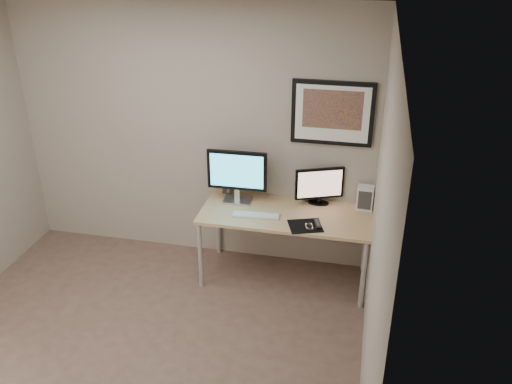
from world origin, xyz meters
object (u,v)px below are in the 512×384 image
desk (286,219)px  framed_art (332,113)px  speaker_left (227,185)px  speaker_right (305,192)px  fan_unit (365,198)px  monitor_large (237,174)px  monitor_tv (319,185)px  keyboard (256,215)px

desk → framed_art: size_ratio=2.13×
speaker_left → desk: bearing=1.7°
speaker_right → fan_unit: bearing=1.2°
monitor_large → monitor_tv: size_ratio=1.29×
fan_unit → monitor_large: bearing=-173.0°
speaker_right → monitor_tv: bearing=-11.9°
desk → speaker_right: bearing=64.9°
monitor_tv → speaker_left: size_ratio=2.34×
monitor_large → keyboard: size_ratio=1.30×
framed_art → speaker_right: size_ratio=4.02×
monitor_tv → speaker_left: (-0.91, 0.02, -0.10)m
fan_unit → desk: bearing=-159.5°
monitor_large → speaker_left: bearing=133.3°
monitor_tv → fan_unit: 0.44m
framed_art → fan_unit: (0.36, -0.09, -0.77)m
monitor_tv → speaker_left: monitor_tv is taller
framed_art → keyboard: size_ratio=1.68×
speaker_left → keyboard: size_ratio=0.43×
monitor_tv → speaker_left: 0.92m
speaker_left → speaker_right: (0.78, 0.03, -0.00)m
speaker_right → keyboard: 0.58m
monitor_tv → keyboard: bearing=-167.3°
desk → keyboard: (-0.26, -0.12, 0.07)m
keyboard → fan_unit: bearing=16.6°
desk → monitor_tv: (0.28, 0.25, 0.26)m
speaker_left → fan_unit: bearing=23.3°
fan_unit → keyboard: bearing=-157.8°
desk → monitor_large: size_ratio=2.77×
speaker_left → fan_unit: 1.35m
monitor_large → desk: bearing=-16.0°
framed_art → monitor_large: size_ratio=1.30×
desk → speaker_left: bearing=157.0°
framed_art → desk: bearing=-136.5°
speaker_right → fan_unit: 0.58m
monitor_tv → desk: bearing=-159.7°
desk → monitor_tv: monitor_tv is taller
framed_art → keyboard: (-0.61, -0.45, -0.88)m
framed_art → fan_unit: bearing=-14.5°
desk → speaker_left: size_ratio=8.32×
desk → speaker_left: (-0.64, 0.27, 0.16)m
framed_art → monitor_tv: bearing=-131.9°
framed_art → speaker_left: (-0.99, -0.06, -0.80)m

